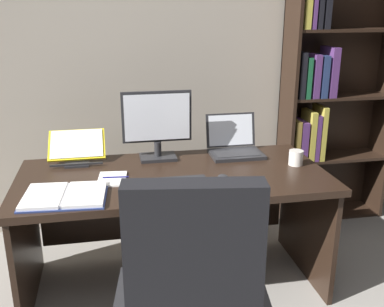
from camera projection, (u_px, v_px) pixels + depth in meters
The scene contains 12 objects.
wall_back at pixel (157, 34), 3.18m from camera, with size 5.66×0.12×2.86m, color #A89E8E.
desk at pixel (172, 199), 2.65m from camera, with size 1.74×0.81×0.72m.
bookshelf at pixel (324, 101), 3.36m from camera, with size 0.83×0.28×1.95m.
monitor at pixel (157, 126), 2.70m from camera, with size 0.42×0.16×0.42m.
laptop at pixel (234, 146), 2.84m from camera, with size 0.32×0.29×0.24m.
keyboard at pixel (168, 184), 2.33m from camera, with size 0.42×0.15×0.02m, color #232326.
computer_mouse at pixel (224, 179), 2.39m from camera, with size 0.06×0.10×0.04m, color #232326.
reading_stand_with_book at pixel (77, 147), 2.71m from camera, with size 0.34×0.28×0.16m.
open_binder at pixel (65, 196), 2.19m from camera, with size 0.43×0.35×0.02m.
notepad at pixel (112, 179), 2.42m from camera, with size 0.15×0.21×0.01m, color white.
pen at pixel (116, 177), 2.42m from camera, with size 0.01×0.01×0.14m, color navy.
coffee_mug at pixel (296, 158), 2.64m from camera, with size 0.08×0.08×0.09m, color silver.
Camera 1 is at (-0.37, -1.01, 1.62)m, focal length 41.66 mm.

